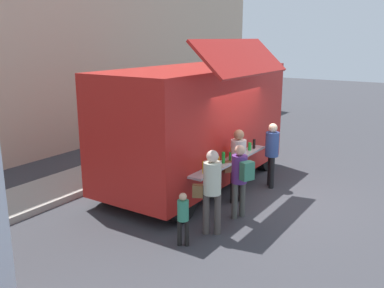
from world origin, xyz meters
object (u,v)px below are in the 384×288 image
(food_truck_main, at_px, (197,122))
(trash_bin, at_px, (207,128))
(customer_front_ordering, at_px, (238,160))
(child_near_queue, at_px, (183,215))
(customer_rear_waiting, at_px, (211,185))
(customer_extra_browsing, at_px, (272,149))
(customer_mid_with_backpack, at_px, (240,174))

(food_truck_main, bearing_deg, trash_bin, 28.30)
(customer_front_ordering, bearing_deg, child_near_queue, 124.79)
(customer_front_ordering, relative_size, customer_rear_waiting, 1.02)
(food_truck_main, distance_m, customer_extra_browsing, 2.02)
(customer_extra_browsing, height_order, child_near_queue, customer_extra_browsing)
(trash_bin, distance_m, customer_extra_browsing, 5.34)
(food_truck_main, xyz_separation_m, customer_mid_with_backpack, (-1.33, -1.93, -0.67))
(trash_bin, height_order, child_near_queue, child_near_queue)
(customer_mid_with_backpack, bearing_deg, child_near_queue, 104.16)
(customer_mid_with_backpack, xyz_separation_m, customer_extra_browsing, (2.19, 0.22, 0.02))
(customer_mid_with_backpack, bearing_deg, trash_bin, -28.75)
(food_truck_main, bearing_deg, customer_extra_browsing, -63.47)
(customer_front_ordering, xyz_separation_m, customer_mid_with_backpack, (-0.76, -0.46, -0.05))
(customer_mid_with_backpack, distance_m, child_near_queue, 1.74)
(customer_front_ordering, xyz_separation_m, customer_extra_browsing, (1.42, -0.24, -0.03))
(customer_extra_browsing, bearing_deg, food_truck_main, -7.24)
(customer_extra_browsing, bearing_deg, customer_rear_waiting, 58.00)
(trash_bin, height_order, customer_extra_browsing, customer_extra_browsing)
(customer_mid_with_backpack, xyz_separation_m, child_near_queue, (-1.68, 0.30, -0.36))
(trash_bin, distance_m, child_near_queue, 8.32)
(food_truck_main, height_order, child_near_queue, food_truck_main)
(food_truck_main, distance_m, trash_bin, 5.04)
(child_near_queue, bearing_deg, customer_extra_browsing, -29.98)
(customer_front_ordering, bearing_deg, customer_rear_waiting, 132.01)
(customer_front_ordering, distance_m, customer_extra_browsing, 1.44)
(food_truck_main, distance_m, customer_mid_with_backpack, 2.44)
(customer_front_ordering, xyz_separation_m, customer_rear_waiting, (-1.74, -0.34, -0.02))
(customer_mid_with_backpack, xyz_separation_m, customer_rear_waiting, (-0.98, 0.12, 0.03))
(food_truck_main, distance_m, customer_front_ordering, 1.69)
(trash_bin, distance_m, customer_rear_waiting, 7.82)
(customer_rear_waiting, relative_size, customer_extra_browsing, 1.02)
(food_truck_main, relative_size, trash_bin, 6.18)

